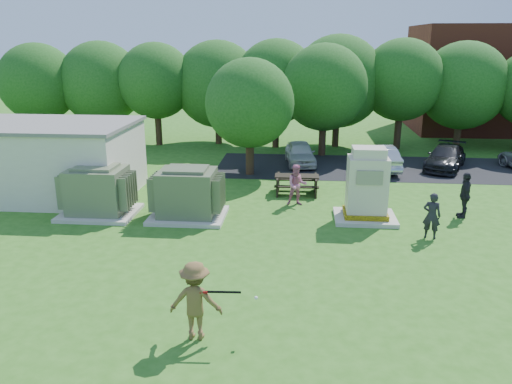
# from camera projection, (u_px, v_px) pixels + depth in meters

# --- Properties ---
(ground) EXTENTS (120.00, 120.00, 0.00)m
(ground) POSITION_uv_depth(u_px,v_px,m) (245.00, 268.00, 15.69)
(ground) COLOR #2D6619
(ground) RESTS_ON ground
(service_building) EXTENTS (10.00, 5.00, 3.20)m
(service_building) POSITION_uv_depth(u_px,v_px,m) (23.00, 160.00, 22.83)
(service_building) COLOR beige
(service_building) RESTS_ON ground
(service_building_roof) EXTENTS (10.20, 5.20, 0.15)m
(service_building_roof) POSITION_uv_depth(u_px,v_px,m) (18.00, 124.00, 22.34)
(service_building_roof) COLOR slate
(service_building_roof) RESTS_ON service_building
(parking_strip) EXTENTS (20.00, 6.00, 0.01)m
(parking_strip) POSITION_uv_depth(u_px,v_px,m) (395.00, 168.00, 27.95)
(parking_strip) COLOR #232326
(parking_strip) RESTS_ON ground
(transformer_left) EXTENTS (3.00, 2.40, 2.07)m
(transformer_left) POSITION_uv_depth(u_px,v_px,m) (98.00, 192.00, 20.25)
(transformer_left) COLOR beige
(transformer_left) RESTS_ON ground
(transformer_right) EXTENTS (3.00, 2.40, 2.07)m
(transformer_right) POSITION_uv_depth(u_px,v_px,m) (187.00, 194.00, 19.93)
(transformer_right) COLOR beige
(transformer_right) RESTS_ON ground
(generator_cabinet) EXTENTS (2.41, 1.97, 2.93)m
(generator_cabinet) POSITION_uv_depth(u_px,v_px,m) (367.00, 189.00, 19.61)
(generator_cabinet) COLOR beige
(generator_cabinet) RESTS_ON ground
(picnic_table) EXTENTS (2.03, 1.52, 0.87)m
(picnic_table) POSITION_uv_depth(u_px,v_px,m) (297.00, 182.00, 23.22)
(picnic_table) COLOR black
(picnic_table) RESTS_ON ground
(batter) EXTENTS (1.27, 0.74, 1.96)m
(batter) POSITION_uv_depth(u_px,v_px,m) (195.00, 301.00, 11.78)
(batter) COLOR brown
(batter) RESTS_ON ground
(person_by_generator) EXTENTS (0.72, 0.58, 1.71)m
(person_by_generator) POSITION_uv_depth(u_px,v_px,m) (432.00, 216.00, 17.86)
(person_by_generator) COLOR black
(person_by_generator) RESTS_ON ground
(person_at_picnic) EXTENTS (0.95, 0.79, 1.79)m
(person_at_picnic) POSITION_uv_depth(u_px,v_px,m) (297.00, 185.00, 21.48)
(person_at_picnic) COLOR #C6688C
(person_at_picnic) RESTS_ON ground
(person_walking_right) EXTENTS (0.60, 1.14, 1.86)m
(person_walking_right) POSITION_uv_depth(u_px,v_px,m) (465.00, 195.00, 19.99)
(person_walking_right) COLOR black
(person_walking_right) RESTS_ON ground
(car_white) EXTENTS (2.00, 4.01, 1.31)m
(car_white) POSITION_uv_depth(u_px,v_px,m) (300.00, 153.00, 28.69)
(car_white) COLOR silver
(car_white) RESTS_ON ground
(car_silver_a) EXTENTS (2.09, 4.42, 1.40)m
(car_silver_a) POSITION_uv_depth(u_px,v_px,m) (378.00, 157.00, 27.50)
(car_silver_a) COLOR #B4B4B9
(car_silver_a) RESTS_ON ground
(car_dark) EXTENTS (3.40, 4.74, 1.27)m
(car_dark) POSITION_uv_depth(u_px,v_px,m) (445.00, 157.00, 27.72)
(car_dark) COLOR black
(car_dark) RESTS_ON ground
(batting_equipment) EXTENTS (1.37, 0.42, 0.35)m
(batting_equipment) POSITION_uv_depth(u_px,v_px,m) (224.00, 293.00, 11.60)
(batting_equipment) COLOR black
(batting_equipment) RESTS_ON ground
(tree_row) EXTENTS (41.30, 13.30, 7.30)m
(tree_row) POSITION_uv_depth(u_px,v_px,m) (303.00, 85.00, 31.95)
(tree_row) COLOR #47301E
(tree_row) RESTS_ON ground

